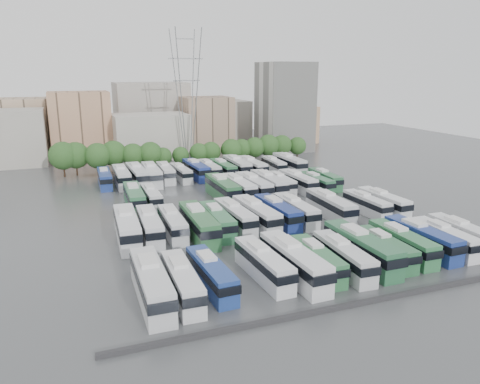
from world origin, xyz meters
name	(u,v)px	position (x,y,z in m)	size (l,w,h in m)	color
ground	(253,215)	(0.00, 0.00, 0.00)	(220.00, 220.00, 0.00)	#424447
parapet	(373,300)	(0.00, -33.00, 0.25)	(56.00, 0.50, 0.50)	#2D2D30
tree_line	(176,152)	(-3.17, 42.15, 4.27)	(65.50, 7.55, 8.12)	black
city_buildings	(139,125)	(-7.46, 71.86, 7.87)	(102.00, 35.00, 20.00)	#9E998E
apartment_tower	(285,107)	(34.00, 58.00, 13.00)	(14.00, 14.00, 26.00)	silver
electricity_pylon	(187,90)	(2.00, 50.00, 18.66)	(9.00, 6.91, 33.83)	slate
bus_r0_s0	(151,283)	(-21.56, -24.36, 2.05)	(3.16, 13.35, 4.17)	silver
bus_r0_s1	(182,281)	(-18.36, -24.63, 1.81)	(2.87, 11.82, 3.69)	silver
bus_r0_s2	(211,274)	(-14.83, -23.70, 1.74)	(2.94, 11.41, 3.55)	navy
bus_r0_s4	(263,264)	(-8.31, -23.37, 1.82)	(3.01, 11.91, 3.71)	silver
bus_r0_s5	(294,261)	(-4.90, -24.49, 2.04)	(3.22, 13.34, 4.16)	silver
bus_r0_s6	(317,259)	(-1.63, -24.24, 1.69)	(2.95, 11.08, 3.44)	#2F6F41
bus_r0_s7	(343,256)	(1.60, -24.82, 1.82)	(3.18, 11.91, 3.70)	silver
bus_r0_s8	(361,248)	(4.91, -23.75, 2.08)	(2.99, 13.54, 4.25)	#2A633F
bus_r0_s9	(385,248)	(8.35, -24.07, 1.68)	(2.82, 11.01, 3.43)	#2A643C
bus_r0_s10	(402,242)	(11.41, -23.51, 1.83)	(2.89, 11.94, 3.73)	#307144
bus_r0_s11	(422,238)	(14.79, -23.31, 1.90)	(3.15, 12.45, 3.88)	navy
bus_r0_s12	(445,238)	(18.17, -23.92, 1.73)	(2.78, 11.27, 3.51)	silver
bus_r0_s13	(463,234)	(21.39, -23.95, 1.80)	(2.79, 11.72, 3.66)	silver
bus_r1_s0	(127,227)	(-21.50, -5.22, 2.08)	(3.57, 13.63, 4.24)	silver
bus_r1_s1	(150,226)	(-18.28, -5.14, 1.90)	(3.27, 12.44, 3.87)	silver
bus_r1_s2	(172,223)	(-14.91, -4.95, 1.79)	(2.86, 11.68, 3.64)	silver
bus_r1_s3	(199,223)	(-11.56, -7.28, 2.11)	(3.27, 13.73, 4.29)	#2C6839
bus_r1_s4	(217,220)	(-8.37, -6.11, 1.86)	(2.96, 12.14, 3.79)	#317347
bus_r1_s5	(235,216)	(-5.18, -5.21, 1.88)	(3.09, 12.28, 3.82)	silver
bus_r1_s6	(256,214)	(-1.87, -5.77, 1.99)	(3.39, 13.01, 4.05)	silver
bus_r1_s7	(277,212)	(1.83, -5.61, 1.91)	(3.01, 12.46, 3.89)	navy
bus_r1_s8	(295,210)	(5.06, -5.63, 1.86)	(2.66, 12.07, 3.78)	silver
bus_r1_s10	(330,206)	(11.50, -5.65, 1.96)	(3.19, 12.79, 3.99)	silver
bus_r1_s12	(367,204)	(18.32, -6.10, 1.68)	(2.63, 10.97, 3.42)	silver
bus_r1_s13	(383,202)	(21.46, -6.46, 1.81)	(2.87, 11.79, 3.68)	white
bus_r2_s1	(134,197)	(-18.05, 11.27, 1.94)	(3.19, 12.68, 3.95)	#2F6D44
bus_r2_s2	(151,197)	(-15.00, 11.76, 1.66)	(2.44, 10.81, 3.38)	silver
bus_r2_s6	(222,188)	(-1.55, 11.56, 2.05)	(3.00, 13.32, 4.17)	#2B6539
bus_r2_s7	(238,187)	(1.67, 11.47, 1.97)	(3.05, 12.84, 4.01)	silver
bus_r2_s8	(254,186)	(4.82, 11.47, 1.99)	(3.05, 12.96, 4.05)	silver
bus_r2_s9	(269,183)	(8.26, 12.01, 2.02)	(3.09, 13.17, 4.12)	silver
bus_r2_s10	(281,183)	(11.45, 13.18, 1.68)	(2.70, 10.97, 3.42)	silver
bus_r2_s11	(298,181)	(14.83, 12.25, 1.85)	(3.09, 12.10, 3.77)	silver
bus_r2_s12	(316,182)	(18.26, 10.82, 1.67)	(2.71, 10.88, 3.39)	#2C6842
bus_r2_s13	(325,179)	(21.47, 12.79, 1.72)	(2.93, 11.28, 3.51)	#2A643D
bus_r3_s0	(105,178)	(-21.47, 29.80, 1.75)	(2.76, 11.42, 3.56)	navy
bus_r3_s1	(121,176)	(-18.05, 29.26, 1.95)	(2.85, 12.66, 3.97)	silver
bus_r3_s2	(137,175)	(-14.74, 29.18, 2.06)	(3.33, 13.43, 4.19)	silver
bus_r3_s3	(152,174)	(-11.73, 28.93, 2.03)	(3.27, 13.24, 4.13)	silver
bus_r3_s4	(166,172)	(-8.34, 30.55, 1.82)	(3.07, 11.90, 3.70)	silver
bus_r3_s5	(181,173)	(-5.15, 29.56, 1.68)	(2.88, 11.02, 3.43)	silver
bus_r3_s6	(196,170)	(-1.47, 30.45, 1.94)	(3.30, 12.69, 3.95)	navy
bus_r3_s7	(209,169)	(1.69, 30.63, 1.78)	(2.63, 11.59, 3.63)	silver
bus_r3_s8	(223,169)	(4.80, 29.82, 1.83)	(3.02, 11.94, 3.72)	#2F6F42
bus_r3_s9	(237,166)	(8.41, 30.39, 2.04)	(3.05, 13.29, 4.16)	silver
bus_r3_s10	(251,166)	(11.47, 29.15, 1.97)	(3.40, 12.89, 4.01)	silver
bus_r3_s12	(274,165)	(17.94, 30.51, 1.67)	(2.83, 10.93, 3.40)	silver
bus_r3_s13	(289,163)	(21.42, 29.22, 2.03)	(3.01, 13.20, 4.13)	silver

